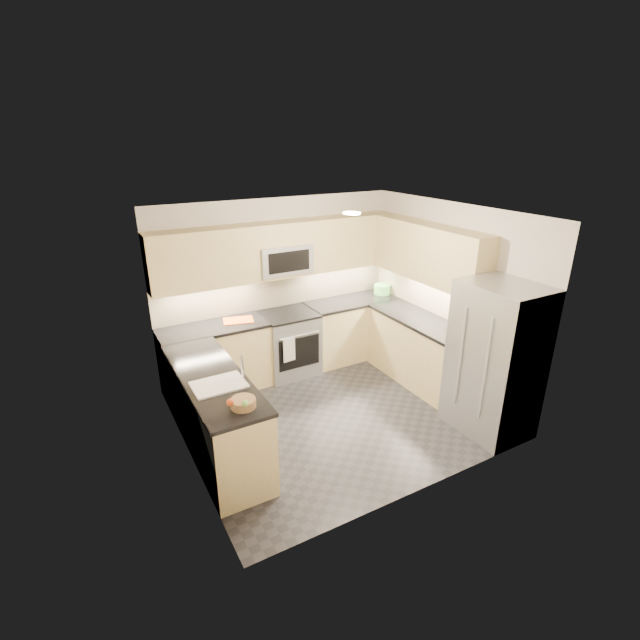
{
  "coord_description": "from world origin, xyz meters",
  "views": [
    {
      "loc": [
        -2.6,
        -4.3,
        3.27
      ],
      "look_at": [
        0.0,
        0.35,
        1.15
      ],
      "focal_mm": 26.0,
      "sensor_mm": 36.0,
      "label": 1
    }
  ],
  "objects": [
    {
      "name": "base_cab_back_left",
      "position": [
        -1.09,
        1.3,
        0.45
      ],
      "size": [
        1.42,
        0.6,
        0.9
      ],
      "primitive_type": "cube",
      "color": "#DEC885",
      "rests_on": "floor"
    },
    {
      "name": "oven_handle",
      "position": [
        0.0,
        0.93,
        0.72
      ],
      "size": [
        0.6,
        0.02,
        0.02
      ],
      "primitive_type": "cylinder",
      "rotation": [
        0.0,
        1.57,
        0.0
      ],
      "color": "#B2B5BA",
      "rests_on": "gas_range"
    },
    {
      "name": "wall_back",
      "position": [
        0.0,
        1.6,
        1.25
      ],
      "size": [
        3.6,
        0.02,
        2.5
      ],
      "primitive_type": "cube",
      "color": "beige",
      "rests_on": "floor"
    },
    {
      "name": "microwave_door",
      "position": [
        0.0,
        1.2,
        1.7
      ],
      "size": [
        0.6,
        0.01,
        0.28
      ],
      "primitive_type": "cube",
      "color": "black",
      "rests_on": "microwave"
    },
    {
      "name": "base_cab_peninsula",
      "position": [
        -1.5,
        0.0,
        0.45
      ],
      "size": [
        0.6,
        2.0,
        0.9
      ],
      "primitive_type": "cube",
      "color": "#DEC885",
      "rests_on": "floor"
    },
    {
      "name": "gas_range",
      "position": [
        0.0,
        1.28,
        0.46
      ],
      "size": [
        0.76,
        0.65,
        0.91
      ],
      "primitive_type": "cube",
      "color": "#94979B",
      "rests_on": "floor"
    },
    {
      "name": "fruit_pear",
      "position": [
        -1.45,
        -0.87,
        1.05
      ],
      "size": [
        0.06,
        0.06,
        0.06
      ],
      "primitive_type": "sphere",
      "color": "#7BC554",
      "rests_on": "fruit_basket"
    },
    {
      "name": "base_cab_right",
      "position": [
        1.5,
        0.15,
        0.45
      ],
      "size": [
        0.6,
        1.7,
        0.9
      ],
      "primitive_type": "cube",
      "color": "#DEC885",
      "rests_on": "floor"
    },
    {
      "name": "range_cooktop",
      "position": [
        0.0,
        1.28,
        0.92
      ],
      "size": [
        0.76,
        0.65,
        0.03
      ],
      "primitive_type": "cube",
      "color": "black",
      "rests_on": "gas_range"
    },
    {
      "name": "wall_left",
      "position": [
        -1.8,
        0.0,
        1.25
      ],
      "size": [
        0.02,
        3.2,
        2.5
      ],
      "primitive_type": "cube",
      "color": "beige",
      "rests_on": "floor"
    },
    {
      "name": "countertop_back_left",
      "position": [
        -1.09,
        1.3,
        0.92
      ],
      "size": [
        1.42,
        0.63,
        0.04
      ],
      "primitive_type": "cube",
      "color": "black",
      "rests_on": "base_cab_back_left"
    },
    {
      "name": "dish_towel_check",
      "position": [
        -0.17,
        0.91,
        0.55
      ],
      "size": [
        0.18,
        0.03,
        0.34
      ],
      "primitive_type": "cube",
      "rotation": [
        0.0,
        0.0,
        0.1
      ],
      "color": "silver",
      "rests_on": "oven_handle"
    },
    {
      "name": "fridge_handle_left",
      "position": [
        1.08,
        -1.33,
        0.95
      ],
      "size": [
        0.02,
        0.02,
        1.2
      ],
      "primitive_type": "cylinder",
      "color": "#B2B5BA",
      "rests_on": "refrigerator"
    },
    {
      "name": "faucet",
      "position": [
        -1.24,
        -0.25,
        1.08
      ],
      "size": [
        0.03,
        0.03,
        0.28
      ],
      "primitive_type": "cylinder",
      "color": "silver",
      "rests_on": "countertop_peninsula"
    },
    {
      "name": "fridge_handle_right",
      "position": [
        1.08,
        -0.97,
        0.95
      ],
      "size": [
        0.02,
        0.02,
        1.2
      ],
      "primitive_type": "cylinder",
      "color": "#B2B5BA",
      "rests_on": "refrigerator"
    },
    {
      "name": "oven_door_glass",
      "position": [
        0.0,
        0.95,
        0.45
      ],
      "size": [
        0.62,
        0.02,
        0.45
      ],
      "primitive_type": "cube",
      "color": "black",
      "rests_on": "gas_range"
    },
    {
      "name": "fruit_apple",
      "position": [
        -1.56,
        -0.79,
        1.05
      ],
      "size": [
        0.07,
        0.07,
        0.07
      ],
      "primitive_type": "sphere",
      "color": "#BC4315",
      "rests_on": "fruit_basket"
    },
    {
      "name": "upper_cab_right",
      "position": [
        1.62,
        0.28,
        1.83
      ],
      "size": [
        0.35,
        1.95,
        0.75
      ],
      "primitive_type": "cube",
      "color": "#DEC885",
      "rests_on": "wall_right"
    },
    {
      "name": "backsplash_back",
      "position": [
        0.0,
        1.6,
        1.2
      ],
      "size": [
        3.6,
        0.01,
        0.51
      ],
      "primitive_type": "cube",
      "color": "tan",
      "rests_on": "wall_back"
    },
    {
      "name": "countertop_peninsula",
      "position": [
        -1.5,
        0.0,
        0.92
      ],
      "size": [
        0.63,
        2.0,
        0.04
      ],
      "primitive_type": "cube",
      "color": "black",
      "rests_on": "base_cab_peninsula"
    },
    {
      "name": "fruit_basket",
      "position": [
        -1.42,
        -0.74,
        0.98
      ],
      "size": [
        0.26,
        0.26,
        0.08
      ],
      "primitive_type": "cylinder",
      "rotation": [
        0.0,
        0.0,
        0.11
      ],
      "color": "#A77C4E",
      "rests_on": "countertop_peninsula"
    },
    {
      "name": "wall_right",
      "position": [
        1.8,
        0.0,
        1.25
      ],
      "size": [
        0.02,
        3.2,
        2.5
      ],
      "primitive_type": "cube",
      "color": "beige",
      "rests_on": "floor"
    },
    {
      "name": "backsplash_right",
      "position": [
        1.8,
        0.45,
        1.2
      ],
      "size": [
        0.01,
        2.3,
        0.51
      ],
      "primitive_type": "cube",
      "color": "tan",
      "rests_on": "wall_right"
    },
    {
      "name": "countertop_right",
      "position": [
        1.5,
        0.15,
        0.92
      ],
      "size": [
        0.63,
        1.7,
        0.04
      ],
      "primitive_type": "cube",
      "color": "black",
      "rests_on": "base_cab_right"
    },
    {
      "name": "wall_front",
      "position": [
        0.0,
        -1.6,
        1.25
      ],
      "size": [
        3.6,
        0.02,
        2.5
      ],
      "primitive_type": "cube",
      "color": "beige",
      "rests_on": "floor"
    },
    {
      "name": "cutting_board",
      "position": [
        -0.72,
        1.33,
        0.95
      ],
      "size": [
        0.46,
        0.37,
        0.01
      ],
      "primitive_type": "cube",
      "rotation": [
        0.0,
        0.0,
        -0.26
      ],
      "color": "#CF5313",
      "rests_on": "countertop_back_left"
    },
    {
      "name": "microwave",
      "position": [
        0.0,
        1.4,
        1.7
      ],
      "size": [
        0.76,
        0.4,
        0.4
      ],
      "primitive_type": "cube",
      "color": "#A7A9B0",
      "rests_on": "upper_cab_back"
    },
    {
      "name": "countertop_back_right",
      "position": [
        1.09,
        1.3,
        0.92
      ],
      "size": [
        1.42,
        0.63,
        0.04
      ],
      "primitive_type": "cube",
      "color": "black",
      "rests_on": "base_cab_back_right"
    },
    {
      "name": "refrigerator",
      "position": [
        1.45,
        -1.15,
        0.9
      ],
      "size": [
        0.7,
        0.9,
        1.8
      ],
      "primitive_type": "cube",
      "color": "#95989C",
      "rests_on": "floor"
    },
    {
      "name": "sink_basin",
      "position": [
        -1.5,
        -0.25,
        0.88
      ],
      "size": [
        0.52,
        0.38,
        0.16
      ],
      "primitive_type": "cube",
      "color": "white",
      "rests_on": "base_cab_peninsula"
    },
    {
      "name": "ceiling",
      "position": [
        0.0,
        0.0,
        2.5
      ],
      "size": [
        3.6,
        3.2,
        0.02
      ],
      "primitive_type": "cube",
      "color": "beige",
      "rests_on": "wall_back"
    },
    {
      "name": "floor",
      "position": [
        0.0,
        0.0,
        0.0
      ],
      "size": [
        3.6,
        3.2,
        0.0
      ],
      "primitive_type": "cube",
      "color": "#232328",
      "rests_on": "ground"
    },
    {
      "name": "upper_cab_back",
      "position": [
        0.0,
        1.43,
        1.83
      ],
      "size": [
        3.6,
        0.35,
        0.75
      ],
      "primitive_type": "cube",
      "color": "#DEC885",
      "rests_on": "wall_back"
    },
    {
      "name": "utensil_bowl",
      "position": [
        1.67,
        1.32,
        1.01
      ],
      "size": [
        0.32,
        0.32,
        0.15
      ],
      "primitive_type": "cylinder",
      "rotation": [
        0.0,
        0.0,
        -0.3
      ],
      "color": "#61C353",
      "rests_on": "countertop_back_right"
    },
    {
      "name": "base_cab_back_right",
      "position": [
        1.09,
        1.3,
        0.45
      ],
      "size": [
        1.42,
        0.6,
        0.9
      ],
      "primitive_type": "cube",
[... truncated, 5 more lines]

